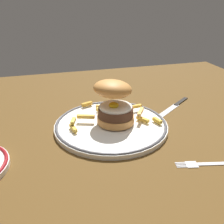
# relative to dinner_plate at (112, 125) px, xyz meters

# --- Properties ---
(ground_plane) EXTENTS (1.33, 1.08, 0.04)m
(ground_plane) POSITION_rel_dinner_plate_xyz_m (-0.00, 0.02, -0.03)
(ground_plane) COLOR #543918
(dinner_plate) EXTENTS (0.30, 0.30, 0.02)m
(dinner_plate) POSITION_rel_dinner_plate_xyz_m (0.00, 0.00, 0.00)
(dinner_plate) COLOR white
(dinner_plate) RESTS_ON ground_plane
(burger) EXTENTS (0.15, 0.15, 0.12)m
(burger) POSITION_rel_dinner_plate_xyz_m (0.01, 0.01, 0.06)
(burger) COLOR #CD8844
(burger) RESTS_ON dinner_plate
(fries_pile) EXTENTS (0.24, 0.18, 0.03)m
(fries_pile) POSITION_rel_dinner_plate_xyz_m (0.01, 0.04, 0.02)
(fries_pile) COLOR #C28B28
(fries_pile) RESTS_ON dinner_plate
(fork) EXTENTS (0.14, 0.04, 0.00)m
(fork) POSITION_rel_dinner_plate_xyz_m (0.15, -0.21, -0.01)
(fork) COLOR silver
(fork) RESTS_ON ground_plane
(knife) EXTENTS (0.15, 0.12, 0.01)m
(knife) POSITION_rel_dinner_plate_xyz_m (0.24, 0.09, -0.01)
(knife) COLOR black
(knife) RESTS_ON ground_plane
(spoon) EXTENTS (0.13, 0.07, 0.01)m
(spoon) POSITION_rel_dinner_plate_xyz_m (0.05, 0.32, -0.00)
(spoon) COLOR silver
(spoon) RESTS_ON ground_plane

